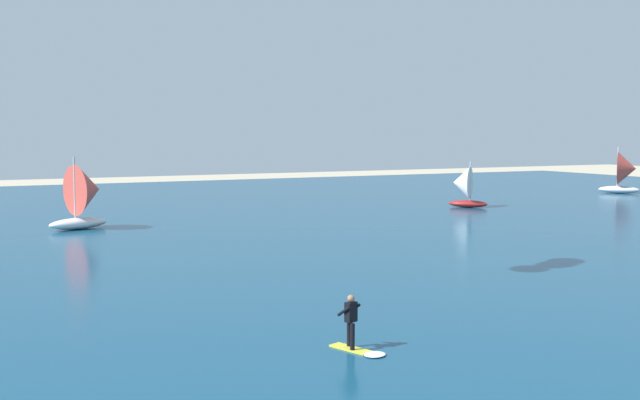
{
  "coord_description": "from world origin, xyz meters",
  "views": [
    {
      "loc": [
        -11.01,
        -3.79,
        6.66
      ],
      "look_at": [
        0.02,
        18.39,
        4.46
      ],
      "focal_mm": 43.85,
      "sensor_mm": 36.0,
      "label": 1
    }
  ],
  "objects_px": {
    "sailboat_trailing": "(463,186)",
    "sailboat_far_right": "(86,196)",
    "sailboat_mid_left": "(625,172)",
    "kitesurfer": "(356,331)"
  },
  "relations": [
    {
      "from": "kitesurfer",
      "to": "sailboat_trailing",
      "type": "relative_size",
      "value": 0.51
    },
    {
      "from": "kitesurfer",
      "to": "sailboat_far_right",
      "type": "distance_m",
      "value": 33.96
    },
    {
      "from": "kitesurfer",
      "to": "sailboat_far_right",
      "type": "bearing_deg",
      "value": 93.33
    },
    {
      "from": "sailboat_far_right",
      "to": "sailboat_mid_left",
      "type": "bearing_deg",
      "value": 5.25
    },
    {
      "from": "kitesurfer",
      "to": "sailboat_far_right",
      "type": "relative_size",
      "value": 0.42
    },
    {
      "from": "sailboat_far_right",
      "to": "sailboat_trailing",
      "type": "bearing_deg",
      "value": 1.18
    },
    {
      "from": "sailboat_mid_left",
      "to": "sailboat_far_right",
      "type": "relative_size",
      "value": 1.01
    },
    {
      "from": "sailboat_trailing",
      "to": "sailboat_far_right",
      "type": "height_order",
      "value": "sailboat_far_right"
    },
    {
      "from": "sailboat_trailing",
      "to": "sailboat_far_right",
      "type": "xyz_separation_m",
      "value": [
        -31.69,
        -0.65,
        0.42
      ]
    },
    {
      "from": "sailboat_trailing",
      "to": "sailboat_mid_left",
      "type": "bearing_deg",
      "value": 10.46
    }
  ]
}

